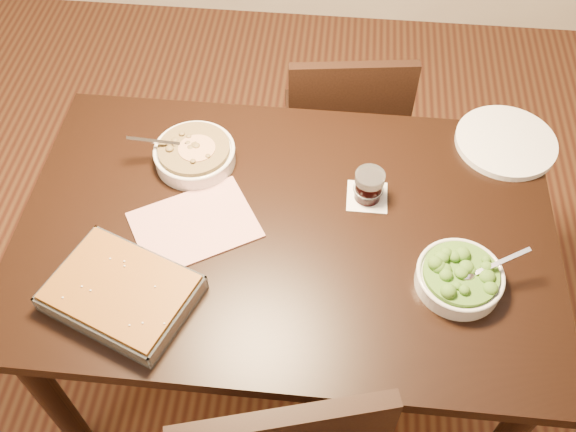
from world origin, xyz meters
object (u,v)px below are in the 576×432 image
object	(u,v)px
chair_far	(343,129)
table	(286,248)
broccoli_bowl	(459,277)
stew_bowl	(195,154)
wine_tumbler	(369,185)
baking_dish	(122,293)
dinner_plate	(506,142)

from	to	relation	value
chair_far	table	bearing A→B (deg)	70.38
table	broccoli_bowl	xyz separation A→B (m)	(0.43, -0.13, 0.12)
stew_bowl	wine_tumbler	world-z (taller)	wine_tumbler
baking_dish	chair_far	size ratio (longest dim) A/B	0.47
wine_tumbler	chair_far	size ratio (longest dim) A/B	0.10
broccoli_bowl	wine_tumbler	size ratio (longest dim) A/B	2.60
dinner_plate	baking_dish	bearing A→B (deg)	-147.63
baking_dish	chair_far	xyz separation A→B (m)	(0.50, 0.91, -0.31)
table	baking_dish	size ratio (longest dim) A/B	3.54
stew_bowl	chair_far	xyz separation A→B (m)	(0.41, 0.45, -0.31)
chair_far	dinner_plate	bearing A→B (deg)	139.70
dinner_plate	stew_bowl	bearing A→B (deg)	-170.00
broccoli_bowl	dinner_plate	world-z (taller)	broccoli_bowl
broccoli_bowl	dinner_plate	distance (m)	0.52
broccoli_bowl	wine_tumbler	distance (m)	0.34
chair_far	wine_tumbler	bearing A→B (deg)	89.75
wine_tumbler	dinner_plate	world-z (taller)	wine_tumbler
dinner_plate	chair_far	distance (m)	0.62
table	baking_dish	distance (m)	0.46
dinner_plate	chair_far	bearing A→B (deg)	147.42
chair_far	broccoli_bowl	bearing A→B (deg)	102.89
wine_tumbler	baking_dish	bearing A→B (deg)	-146.83
stew_bowl	table	bearing A→B (deg)	-36.60
baking_dish	dinner_plate	xyz separation A→B (m)	(0.97, 0.61, -0.02)
baking_dish	dinner_plate	bearing A→B (deg)	54.07
dinner_plate	broccoli_bowl	bearing A→B (deg)	-108.82
baking_dish	broccoli_bowl	bearing A→B (deg)	30.41
broccoli_bowl	baking_dish	distance (m)	0.81
chair_far	baking_dish	bearing A→B (deg)	53.26
baking_dish	dinner_plate	size ratio (longest dim) A/B	1.37
stew_bowl	chair_far	size ratio (longest dim) A/B	0.30
baking_dish	wine_tumbler	world-z (taller)	wine_tumbler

